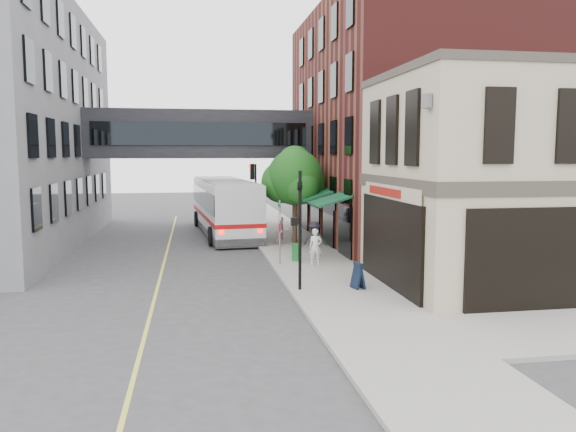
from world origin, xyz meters
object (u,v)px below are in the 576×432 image
object	(u,v)px
pedestrian_b	(282,231)
pedestrian_c	(315,239)
pedestrian_a	(316,247)
sandwich_board	(358,275)
bus	(224,204)
newspaper_box	(297,252)

from	to	relation	value
pedestrian_b	pedestrian_c	bearing A→B (deg)	-93.99
pedestrian_a	pedestrian_c	world-z (taller)	pedestrian_c
pedestrian_b	sandwich_board	size ratio (longest dim) A/B	1.58
pedestrian_b	sandwich_board	distance (m)	10.84
bus	pedestrian_c	bearing A→B (deg)	-68.24
pedestrian_c	newspaper_box	size ratio (longest dim) A/B	2.18
sandwich_board	bus	bearing A→B (deg)	92.00
bus	sandwich_board	world-z (taller)	bus
bus	pedestrian_a	size ratio (longest dim) A/B	7.88
pedestrian_a	bus	bearing A→B (deg)	112.75
pedestrian_c	sandwich_board	xyz separation A→B (m)	(0.20, -6.82, -0.38)
pedestrian_a	pedestrian_b	distance (m)	5.99
bus	newspaper_box	world-z (taller)	bus
bus	pedestrian_a	distance (m)	12.47
pedestrian_a	newspaper_box	xyz separation A→B (m)	(-0.68, 1.13, -0.43)
pedestrian_a	pedestrian_b	xyz separation A→B (m)	(-0.66, 5.95, -0.04)
newspaper_box	pedestrian_c	bearing A→B (deg)	60.06
bus	pedestrian_c	xyz separation A→B (m)	(3.96, -9.91, -0.93)
newspaper_box	pedestrian_a	bearing A→B (deg)	-37.62
pedestrian_c	sandwich_board	world-z (taller)	pedestrian_c
pedestrian_a	pedestrian_c	bearing A→B (deg)	84.75
bus	sandwich_board	bearing A→B (deg)	-76.06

